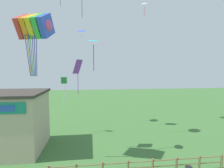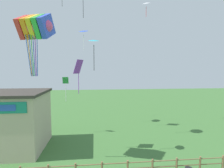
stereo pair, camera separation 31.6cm
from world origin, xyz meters
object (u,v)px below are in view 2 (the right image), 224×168
kite_cyan_delta (94,42)px  kite_green_diamond (66,84)px  kite_purple_streamer (78,69)px  kite_blue_delta (83,31)px  kite_rainbow_parafoil (36,27)px  kite_white_delta (146,3)px  seaside_building (8,121)px

kite_cyan_delta → kite_green_diamond: 7.52m
kite_purple_streamer → kite_blue_delta: 9.43m
kite_rainbow_parafoil → kite_purple_streamer: kite_rainbow_parafoil is taller
kite_purple_streamer → kite_blue_delta: (0.04, 7.97, 5.05)m
kite_white_delta → kite_green_diamond: (-10.37, -3.23, -10.58)m
kite_cyan_delta → kite_green_diamond: (-3.29, 5.45, -3.99)m
kite_white_delta → kite_blue_delta: kite_white_delta is taller
kite_rainbow_parafoil → kite_cyan_delta: size_ratio=1.79×
seaside_building → kite_white_delta: bearing=24.3°
seaside_building → kite_blue_delta: kite_blue_delta is taller
kite_white_delta → kite_blue_delta: bearing=179.3°
seaside_building → kite_cyan_delta: size_ratio=2.49×
seaside_building → kite_rainbow_parafoil: (3.60, -2.72, 8.03)m
kite_purple_streamer → kite_white_delta: bearing=42.9°
seaside_building → kite_blue_delta: 13.76m
kite_rainbow_parafoil → kite_cyan_delta: 4.61m
kite_cyan_delta → kite_green_diamond: bearing=121.1°
seaside_building → kite_purple_streamer: bearing=-8.9°
kite_rainbow_parafoil → kite_white_delta: kite_white_delta is taller
seaside_building → kite_green_diamond: (4.74, 3.60, 3.12)m
seaside_building → kite_cyan_delta: kite_cyan_delta is taller
kite_rainbow_parafoil → kite_green_diamond: size_ratio=1.70×
seaside_building → kite_purple_streamer: kite_purple_streamer is taller
kite_purple_streamer → kite_rainbow_parafoil: bearing=-150.9°
kite_rainbow_parafoil → kite_white_delta: (11.51, 9.55, 5.66)m
seaside_building → kite_cyan_delta: (8.03, -1.85, 7.11)m
kite_purple_streamer → kite_green_diamond: 5.28m
kite_white_delta → kite_cyan_delta: bearing=-129.2°
kite_rainbow_parafoil → kite_purple_streamer: (3.03, 1.69, -3.24)m
kite_rainbow_parafoil → kite_cyan_delta: (4.43, 0.87, -0.92)m
seaside_building → kite_white_delta: (15.11, 6.83, 13.70)m
kite_white_delta → kite_purple_streamer: size_ratio=0.67×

